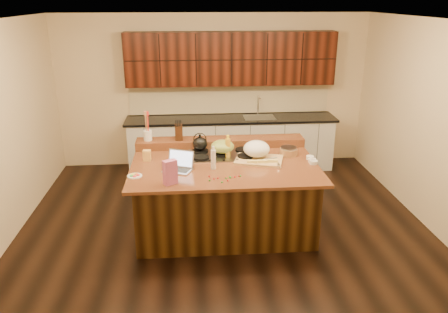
{
  "coord_description": "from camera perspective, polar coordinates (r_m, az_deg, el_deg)",
  "views": [
    {
      "loc": [
        -0.43,
        -5.25,
        2.96
      ],
      "look_at": [
        0.0,
        0.05,
        1.0
      ],
      "focal_mm": 35.0,
      "sensor_mm": 36.0,
      "label": 1
    }
  ],
  "objects": [
    {
      "name": "gumdrop_11",
      "position": [
        5.2,
        0.83,
        -2.75
      ],
      "size": [
        0.02,
        0.02,
        0.02
      ],
      "primitive_type": "ellipsoid",
      "color": "#198C26",
      "rests_on": "island"
    },
    {
      "name": "gumdrop_0",
      "position": [
        5.2,
        0.21,
        -2.76
      ],
      "size": [
        0.02,
        0.02,
        0.02
      ],
      "primitive_type": "ellipsoid",
      "color": "red",
      "rests_on": "island"
    },
    {
      "name": "gumdrop_1",
      "position": [
        5.12,
        -1.9,
        -3.13
      ],
      "size": [
        0.02,
        0.02,
        0.02
      ],
      "primitive_type": "ellipsoid",
      "color": "#198C26",
      "rests_on": "island"
    },
    {
      "name": "package_box",
      "position": [
        5.82,
        -10.04,
        0.14
      ],
      "size": [
        0.11,
        0.08,
        0.14
      ],
      "primitive_type": "cube",
      "rotation": [
        0.0,
        0.0,
        -0.07
      ],
      "color": "#EEB554",
      "rests_on": "island"
    },
    {
      "name": "island",
      "position": [
        5.83,
        0.04,
        -5.12
      ],
      "size": [
        2.4,
        1.6,
        0.92
      ],
      "color": "black",
      "rests_on": "ground"
    },
    {
      "name": "gumdrop_7",
      "position": [
        5.07,
        -0.26,
        -3.38
      ],
      "size": [
        0.02,
        0.02,
        0.02
      ],
      "primitive_type": "ellipsoid",
      "color": "#198C26",
      "rests_on": "island"
    },
    {
      "name": "gumdrop_10",
      "position": [
        5.24,
        -1.94,
        -2.58
      ],
      "size": [
        0.02,
        0.02,
        0.02
      ],
      "primitive_type": "ellipsoid",
      "color": "red",
      "rests_on": "island"
    },
    {
      "name": "ramekin_a",
      "position": [
        5.81,
        11.44,
        -0.5
      ],
      "size": [
        0.12,
        0.12,
        0.04
      ],
      "primitive_type": "cylinder",
      "rotation": [
        0.0,
        0.0,
        -0.23
      ],
      "color": "white",
      "rests_on": "island"
    },
    {
      "name": "back_counter",
      "position": [
        7.77,
        0.92,
        5.48
      ],
      "size": [
        3.7,
        0.66,
        2.4
      ],
      "color": "silver",
      "rests_on": "ground"
    },
    {
      "name": "laptop",
      "position": [
        5.47,
        -5.88,
        -1.08
      ],
      "size": [
        0.42,
        0.38,
        0.24
      ],
      "rotation": [
        0.0,
        0.0,
        -0.4
      ],
      "color": "#B7B7BC",
      "rests_on": "island"
    },
    {
      "name": "gumdrop_5",
      "position": [
        5.22,
        0.74,
        -2.67
      ],
      "size": [
        0.02,
        0.02,
        0.02
      ],
      "primitive_type": "ellipsoid",
      "color": "#198C26",
      "rests_on": "island"
    },
    {
      "name": "gumdrop_3",
      "position": [
        5.25,
        2.14,
        -2.55
      ],
      "size": [
        0.02,
        0.02,
        0.02
      ],
      "primitive_type": "ellipsoid",
      "color": "#198C26",
      "rests_on": "island"
    },
    {
      "name": "vinegar_bottle",
      "position": [
        5.44,
        -1.4,
        -0.39
      ],
      "size": [
        0.08,
        0.08,
        0.25
      ],
      "primitive_type": "cylinder",
      "rotation": [
        0.0,
        0.0,
        -0.2
      ],
      "color": "silver",
      "rests_on": "island"
    },
    {
      "name": "gumdrop_6",
      "position": [
        5.21,
        1.44,
        -2.68
      ],
      "size": [
        0.02,
        0.02,
        0.02
      ],
      "primitive_type": "ellipsoid",
      "color": "red",
      "rests_on": "island"
    },
    {
      "name": "wooden_tray",
      "position": [
        5.79,
        4.35,
        0.69
      ],
      "size": [
        0.7,
        0.59,
        0.25
      ],
      "rotation": [
        0.0,
        0.0,
        -0.29
      ],
      "color": "tan",
      "rests_on": "island"
    },
    {
      "name": "gumdrop_8",
      "position": [
        5.25,
        1.95,
        -2.55
      ],
      "size": [
        0.02,
        0.02,
        0.02
      ],
      "primitive_type": "ellipsoid",
      "color": "red",
      "rests_on": "island"
    },
    {
      "name": "ramekin_b",
      "position": [
        5.75,
        11.62,
        -0.74
      ],
      "size": [
        0.11,
        0.11,
        0.04
      ],
      "primitive_type": "cylinder",
      "rotation": [
        0.0,
        0.0,
        0.14
      ],
      "color": "white",
      "rests_on": "island"
    },
    {
      "name": "cooktop",
      "position": [
        5.92,
        -0.19,
        0.25
      ],
      "size": [
        0.92,
        0.52,
        0.05
      ],
      "color": "gray",
      "rests_on": "island"
    },
    {
      "name": "candy_plate",
      "position": [
        5.36,
        -11.59,
        -2.5
      ],
      "size": [
        0.19,
        0.19,
        0.01
      ],
      "primitive_type": "cylinder",
      "rotation": [
        0.0,
        0.0,
        0.05
      ],
      "color": "white",
      "rests_on": "island"
    },
    {
      "name": "gumdrop_12",
      "position": [
        5.16,
        -1.32,
        -2.92
      ],
      "size": [
        0.02,
        0.02,
        0.02
      ],
      "primitive_type": "ellipsoid",
      "color": "red",
      "rests_on": "island"
    },
    {
      "name": "pink_bag",
      "position": [
        5.03,
        -7.04,
        -2.06
      ],
      "size": [
        0.18,
        0.15,
        0.29
      ],
      "primitive_type": "cube",
      "rotation": [
        0.0,
        0.0,
        0.55
      ],
      "color": "#B95784",
      "rests_on": "island"
    },
    {
      "name": "ramekin_c",
      "position": [
        5.91,
        11.17,
        -0.13
      ],
      "size": [
        0.13,
        0.13,
        0.04
      ],
      "primitive_type": "cylinder",
      "rotation": [
        0.0,
        0.0,
        -0.4
      ],
      "color": "white",
      "rests_on": "island"
    },
    {
      "name": "knife_block",
      "position": [
        6.22,
        -5.93,
        3.17
      ],
      "size": [
        0.11,
        0.18,
        0.21
      ],
      "primitive_type": "cube",
      "rotation": [
        0.0,
        0.0,
        0.04
      ],
      "color": "black",
      "rests_on": "back_ledge"
    },
    {
      "name": "gumdrop_4",
      "position": [
        5.18,
        -0.79,
        -2.83
      ],
      "size": [
        0.02,
        0.02,
        0.02
      ],
      "primitive_type": "ellipsoid",
      "color": "red",
      "rests_on": "island"
    },
    {
      "name": "gumdrop_9",
      "position": [
        5.18,
        0.26,
        -2.84
      ],
      "size": [
        0.02,
        0.02,
        0.02
      ],
      "primitive_type": "ellipsoid",
      "color": "#198C26",
      "rests_on": "island"
    },
    {
      "name": "utensil_crock",
      "position": [
        6.26,
        -9.92,
        2.73
      ],
      "size": [
        0.15,
        0.15,
        0.14
      ],
      "primitive_type": "cylinder",
      "rotation": [
        0.0,
        0.0,
        -0.24
      ],
      "color": "white",
      "rests_on": "back_ledge"
    },
    {
      "name": "back_ledge",
      "position": [
        6.28,
        -0.48,
        1.87
      ],
      "size": [
        2.4,
        0.3,
        0.12
      ],
      "primitive_type": "cube",
      "color": "black",
      "rests_on": "island"
    },
    {
      "name": "gumdrop_2",
      "position": [
        5.11,
        0.5,
        -3.16
      ],
      "size": [
        0.02,
        0.02,
        0.02
      ],
      "primitive_type": "ellipsoid",
      "color": "red",
      "rests_on": "island"
    },
    {
      "name": "kettle",
      "position": [
        5.99,
        -3.16,
        1.69
      ],
      "size": [
        0.24,
        0.24,
        0.18
      ],
      "primitive_type": "ellipsoid",
      "rotation": [
        0.0,
        0.0,
        0.16
      ],
      "color": "black",
      "rests_on": "cooktop"
    },
    {
      "name": "kitchen_timer",
      "position": [
        5.56,
        7.11,
        -1.07
      ],
      "size": [
        0.1,
        0.1,
        0.07
      ],
      "primitive_type": "cone",
      "rotation": [
        0.0,
        0.0,
        -0.24
      ],
      "color": "silver",
      "rests_on": "island"
    },
    {
      "name": "strainer_bowl",
      "position": [
        6.01,
        8.43,
        0.62
      ],
      "size": [
        0.3,
        0.3,
        0.09
      ],
      "primitive_type": "cylinder",
      "rotation": [
        0.0,
        0.0,
        0.3
      ],
      "color": "#996B3F",
      "rests_on": "island"
    },
    {
      "name": "oil_bottle",
      "position": [
        5.8,
        0.5,
        1.07
      ],
      "size": [
        0.09,
        0.09,
        0.27
      ],
      "primitive_type": "cylinder",
      "rotation": [
        0.0,
        0.0,
        0.27
      ],
      "color": "gold",
      "rests_on": "island"
    },
    {
      "name": "room",
      "position": [
        5.51,
        0.04,
        3.24
      ],
      "size": [
        5.52,
        5.02,
        2.72
      ],
      "color": "black",
      "rests_on": "ground"
    },
    {
      "name": "green_bowl",
      "position": [
        5.88,
        -0.2,
        1.31
      ],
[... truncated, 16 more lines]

